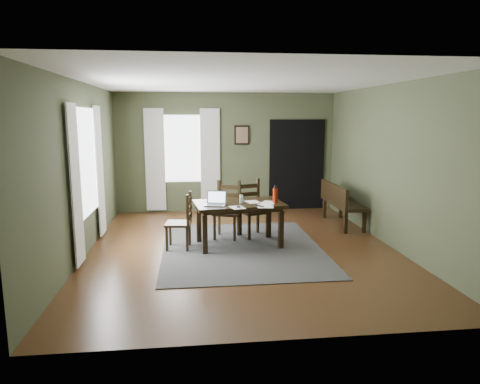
{
  "coord_description": "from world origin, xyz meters",
  "views": [
    {
      "loc": [
        -0.82,
        -6.8,
        2.15
      ],
      "look_at": [
        0.0,
        0.3,
        0.9
      ],
      "focal_mm": 32.0,
      "sensor_mm": 36.0,
      "label": 1
    }
  ],
  "objects": [
    {
      "name": "curtain_left_far",
      "position": [
        -2.44,
        1.02,
        1.2
      ],
      "size": [
        0.03,
        0.48,
        2.3
      ],
      "color": "silver",
      "rests_on": "ground"
    },
    {
      "name": "ground",
      "position": [
        0.0,
        0.0,
        -0.01
      ],
      "size": [
        5.0,
        6.0,
        0.01
      ],
      "color": "#492C16"
    },
    {
      "name": "tv_remote",
      "position": [
        0.26,
        -0.18,
        0.75
      ],
      "size": [
        0.13,
        0.16,
        0.02
      ],
      "primitive_type": "cube",
      "rotation": [
        0.0,
        0.0,
        0.58
      ],
      "color": "black",
      "rests_on": "dining_table"
    },
    {
      "name": "rug",
      "position": [
        0.0,
        0.0,
        0.01
      ],
      "size": [
        2.6,
        3.2,
        0.01
      ],
      "color": "#393939",
      "rests_on": "ground"
    },
    {
      "name": "paper_d",
      "position": [
        0.46,
        0.11,
        0.74
      ],
      "size": [
        0.34,
        0.37,
        0.0
      ],
      "primitive_type": "cube",
      "rotation": [
        0.0,
        0.0,
        -0.48
      ],
      "color": "white",
      "rests_on": "dining_table"
    },
    {
      "name": "paper_c",
      "position": [
        0.21,
        0.2,
        0.74
      ],
      "size": [
        0.28,
        0.32,
        0.0
      ],
      "primitive_type": "cube",
      "rotation": [
        0.0,
        0.0,
        0.25
      ],
      "color": "white",
      "rests_on": "dining_table"
    },
    {
      "name": "bench",
      "position": [
        2.14,
        1.34,
        0.5
      ],
      "size": [
        0.48,
        1.49,
        0.84
      ],
      "rotation": [
        0.0,
        0.0,
        1.57
      ],
      "color": "black",
      "rests_on": "ground"
    },
    {
      "name": "water_bottle",
      "position": [
        0.57,
        0.09,
        0.87
      ],
      "size": [
        0.08,
        0.08,
        0.28
      ],
      "rotation": [
        0.0,
        0.0,
        0.02
      ],
      "color": "#AF260D",
      "rests_on": "dining_table"
    },
    {
      "name": "laptop",
      "position": [
        -0.43,
        0.03,
        0.8
      ],
      "size": [
        0.39,
        0.34,
        0.22
      ],
      "rotation": [
        0.0,
        0.0,
        -0.29
      ],
      "color": "#B7B7BC",
      "rests_on": "dining_table"
    },
    {
      "name": "chair_back_right",
      "position": [
        0.27,
        0.73,
        0.5
      ],
      "size": [
        0.57,
        0.57,
        1.02
      ],
      "rotation": [
        0.0,
        0.0,
        0.33
      ],
      "color": "black",
      "rests_on": "rug"
    },
    {
      "name": "curtain_back_left",
      "position": [
        -1.62,
        2.94,
        1.2
      ],
      "size": [
        0.44,
        0.03,
        2.3
      ],
      "color": "silver",
      "rests_on": "ground"
    },
    {
      "name": "dining_table",
      "position": [
        -0.03,
        0.18,
        0.65
      ],
      "size": [
        1.56,
        1.05,
        0.73
      ],
      "rotation": [
        0.0,
        0.0,
        0.12
      ],
      "color": "black",
      "rests_on": "rug"
    },
    {
      "name": "paper_e",
      "position": [
        -0.1,
        -0.22,
        0.74
      ],
      "size": [
        0.27,
        0.31,
        0.0
      ],
      "primitive_type": "cube",
      "rotation": [
        0.0,
        0.0,
        0.26
      ],
      "color": "white",
      "rests_on": "dining_table"
    },
    {
      "name": "window_left",
      "position": [
        -2.47,
        0.2,
        1.45
      ],
      "size": [
        0.01,
        1.3,
        1.7
      ],
      "color": "white",
      "rests_on": "ground"
    },
    {
      "name": "chair_back_left",
      "position": [
        -0.18,
        0.69,
        0.5
      ],
      "size": [
        0.55,
        0.56,
        1.01
      ],
      "rotation": [
        0.0,
        0.0,
        -0.3
      ],
      "color": "black",
      "rests_on": "rug"
    },
    {
      "name": "curtain_left_near",
      "position": [
        -2.44,
        -0.62,
        1.2
      ],
      "size": [
        0.03,
        0.48,
        2.3
      ],
      "color": "silver",
      "rests_on": "ground"
    },
    {
      "name": "curtain_back_right",
      "position": [
        -0.38,
        2.94,
        1.2
      ],
      "size": [
        0.44,
        0.03,
        2.3
      ],
      "color": "silver",
      "rests_on": "ground"
    },
    {
      "name": "framed_picture",
      "position": [
        0.35,
        2.97,
        1.75
      ],
      "size": [
        0.34,
        0.03,
        0.44
      ],
      "color": "black",
      "rests_on": "ground"
    },
    {
      "name": "window_back",
      "position": [
        -1.0,
        2.97,
        1.45
      ],
      "size": [
        1.0,
        0.01,
        1.5
      ],
      "color": "white",
      "rests_on": "ground"
    },
    {
      "name": "doorway_back",
      "position": [
        1.65,
        2.97,
        1.05
      ],
      "size": [
        1.3,
        0.03,
        2.1
      ],
      "color": "black",
      "rests_on": "ground"
    },
    {
      "name": "computer_mouse",
      "position": [
        -0.08,
        -0.21,
        0.76
      ],
      "size": [
        0.07,
        0.11,
        0.03
      ],
      "primitive_type": "cube",
      "rotation": [
        0.0,
        0.0,
        -0.15
      ],
      "color": "#3F3F42",
      "rests_on": "dining_table"
    },
    {
      "name": "chair_end",
      "position": [
        -1.0,
        0.09,
        0.46
      ],
      "size": [
        0.45,
        0.45,
        0.93
      ],
      "rotation": [
        0.0,
        0.0,
        -1.7
      ],
      "color": "black",
      "rests_on": "rug"
    },
    {
      "name": "drinking_glass",
      "position": [
        0.0,
        0.15,
        0.81
      ],
      "size": [
        0.07,
        0.07,
        0.13
      ],
      "primitive_type": "cylinder",
      "rotation": [
        0.0,
        0.0,
        -0.24
      ],
      "color": "silver",
      "rests_on": "dining_table"
    },
    {
      "name": "room_shell",
      "position": [
        0.0,
        0.0,
        1.8
      ],
      "size": [
        5.02,
        6.02,
        2.71
      ],
      "color": "#464E32",
      "rests_on": "ground"
    },
    {
      "name": "paper_b",
      "position": [
        0.35,
        -0.17,
        0.74
      ],
      "size": [
        0.28,
        0.35,
        0.0
      ],
      "primitive_type": "cube",
      "rotation": [
        0.0,
        0.0,
        -0.11
      ],
      "color": "white",
      "rests_on": "dining_table"
    }
  ]
}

